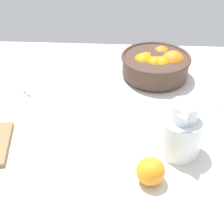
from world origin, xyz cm
name	(u,v)px	position (x,y,z in cm)	size (l,w,h in cm)	color
ground_plane	(110,119)	(0.00, 0.00, -1.50)	(147.81, 102.95, 3.00)	silver
fruit_bowl	(156,65)	(14.99, 24.62, 4.93)	(24.89, 24.89, 10.39)	#473328
juice_pitcher	(180,134)	(19.03, -14.07, 5.61)	(11.14, 15.08, 16.16)	white
loose_orange_1	(150,171)	(11.02, -25.14, 3.43)	(6.87, 6.87, 6.87)	orange
spoon	(213,106)	(32.58, 6.58, 0.42)	(17.62, 6.48, 1.00)	silver
herb_sprig_0	(27,94)	(-29.12, 10.21, 0.26)	(4.46, 4.49, 0.91)	#408638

